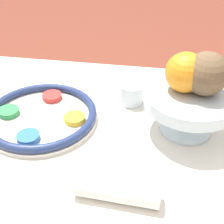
{
  "coord_description": "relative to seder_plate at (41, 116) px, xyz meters",
  "views": [
    {
      "loc": [
        0.13,
        -0.5,
        1.2
      ],
      "look_at": [
        0.03,
        0.11,
        0.75
      ],
      "focal_mm": 50.0,
      "sensor_mm": 36.0,
      "label": 1
    }
  ],
  "objects": [
    {
      "name": "napkin_roll",
      "position": [
        0.23,
        -0.21,
        0.01
      ],
      "size": [
        0.17,
        0.05,
        0.04
      ],
      "color": "white",
      "rests_on": "dining_table"
    },
    {
      "name": "coconut",
      "position": [
        0.39,
        0.03,
        0.14
      ],
      "size": [
        0.1,
        0.1,
        0.1
      ],
      "color": "brown",
      "rests_on": "fruit_stand"
    },
    {
      "name": "seder_plate",
      "position": [
        0.0,
        0.0,
        0.0
      ],
      "size": [
        0.28,
        0.28,
        0.03
      ],
      "color": "silver",
      "rests_on": "dining_table"
    },
    {
      "name": "cup_near",
      "position": [
        0.22,
        0.12,
        0.01
      ],
      "size": [
        0.06,
        0.06,
        0.06
      ],
      "color": "silver",
      "rests_on": "dining_table"
    },
    {
      "name": "fruit_stand",
      "position": [
        0.36,
        0.02,
        0.07
      ],
      "size": [
        0.21,
        0.21,
        0.11
      ],
      "color": "silver",
      "rests_on": "dining_table"
    },
    {
      "name": "orange_fruit",
      "position": [
        0.34,
        0.03,
        0.14
      ],
      "size": [
        0.09,
        0.09,
        0.09
      ],
      "color": "orange",
      "rests_on": "fruit_stand"
    }
  ]
}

